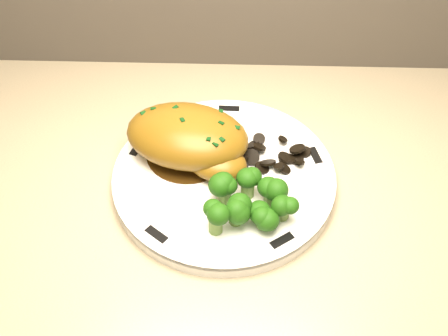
{
  "coord_description": "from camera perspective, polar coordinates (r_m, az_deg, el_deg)",
  "views": [
    {
      "loc": [
        -0.26,
        1.29,
        1.45
      ],
      "look_at": [
        -0.27,
        1.74,
        0.96
      ],
      "focal_mm": 45.0,
      "sensor_mm": 36.0,
      "label": 1
    }
  ],
  "objects": [
    {
      "name": "plate",
      "position": [
        0.68,
        0.0,
        -1.08
      ],
      "size": [
        0.32,
        0.32,
        0.02
      ],
      "primitive_type": "cylinder",
      "rotation": [
        0.0,
        0.0,
        -0.24
      ],
      "color": "white",
      "rests_on": "counter"
    },
    {
      "name": "rim_accent_0",
      "position": [
        0.7,
        9.24,
        1.26
      ],
      "size": [
        0.02,
        0.03,
        0.0
      ],
      "primitive_type": "cube",
      "rotation": [
        0.0,
        0.0,
        1.86
      ],
      "color": "black",
      "rests_on": "plate"
    },
    {
      "name": "mushroom_pile",
      "position": [
        0.69,
        4.98,
        1.12
      ],
      "size": [
        0.08,
        0.06,
        0.02
      ],
      "color": "black",
      "rests_on": "plate"
    },
    {
      "name": "rim_accent_3",
      "position": [
        0.62,
        -6.88,
        -6.72
      ],
      "size": [
        0.03,
        0.02,
        0.0
      ],
      "primitive_type": "cube",
      "rotation": [
        0.0,
        0.0,
        5.63
      ],
      "color": "black",
      "rests_on": "plate"
    },
    {
      "name": "rim_accent_4",
      "position": [
        0.62,
        5.91,
        -7.35
      ],
      "size": [
        0.03,
        0.02,
        0.0
      ],
      "primitive_type": "cube",
      "rotation": [
        0.0,
        0.0,
        6.88
      ],
      "color": "black",
      "rests_on": "plate"
    },
    {
      "name": "rim_accent_2",
      "position": [
        0.71,
        -8.79,
        2.02
      ],
      "size": [
        0.02,
        0.03,
        0.0
      ],
      "primitive_type": "cube",
      "rotation": [
        0.0,
        0.0,
        4.37
      ],
      "color": "black",
      "rests_on": "plate"
    },
    {
      "name": "rim_accent_1",
      "position": [
        0.76,
        0.52,
        6.05
      ],
      "size": [
        0.03,
        0.01,
        0.0
      ],
      "primitive_type": "cube",
      "rotation": [
        0.0,
        0.0,
        3.11
      ],
      "color": "black",
      "rests_on": "plate"
    },
    {
      "name": "gravy_pool",
      "position": [
        0.7,
        -3.64,
        1.57
      ],
      "size": [
        0.1,
        0.1,
        0.0
      ],
      "primitive_type": "cylinder",
      "color": "#3B240A",
      "rests_on": "plate"
    },
    {
      "name": "broccoli_florets",
      "position": [
        0.62,
        2.54,
        -3.49
      ],
      "size": [
        0.1,
        0.08,
        0.04
      ],
      "rotation": [
        0.0,
        0.0,
        -0.22
      ],
      "color": "olive",
      "rests_on": "plate"
    },
    {
      "name": "chicken_breast",
      "position": [
        0.67,
        -3.41,
        2.96
      ],
      "size": [
        0.17,
        0.13,
        0.06
      ],
      "rotation": [
        0.0,
        0.0,
        -0.2
      ],
      "color": "#875D17",
      "rests_on": "plate"
    }
  ]
}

